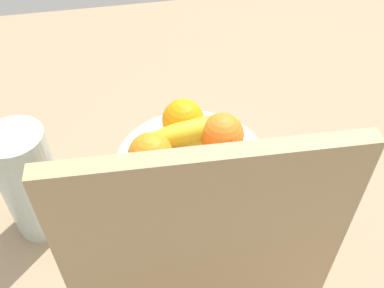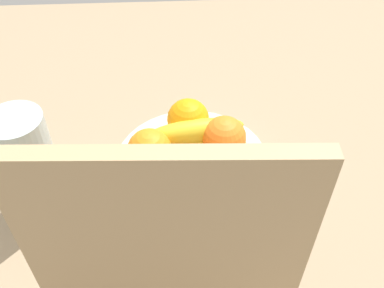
# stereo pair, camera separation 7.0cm
# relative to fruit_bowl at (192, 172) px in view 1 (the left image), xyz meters

# --- Properties ---
(ground_plane) EXTENTS (1.80, 1.40, 0.03)m
(ground_plane) POSITION_rel_fruit_bowl_xyz_m (-0.02, -0.00, -0.04)
(ground_plane) COLOR #988263
(fruit_bowl) EXTENTS (0.26, 0.26, 0.06)m
(fruit_bowl) POSITION_rel_fruit_bowl_xyz_m (0.00, 0.00, 0.00)
(fruit_bowl) COLOR beige
(fruit_bowl) RESTS_ON ground_plane
(orange_front_left) EXTENTS (0.07, 0.07, 0.07)m
(orange_front_left) POSITION_rel_fruit_bowl_xyz_m (0.01, 0.07, 0.07)
(orange_front_left) COLOR orange
(orange_front_left) RESTS_ON fruit_bowl
(orange_front_right) EXTENTS (0.07, 0.07, 0.07)m
(orange_front_right) POSITION_rel_fruit_bowl_xyz_m (-0.06, -0.02, 0.07)
(orange_front_right) COLOR orange
(orange_front_right) RESTS_ON fruit_bowl
(orange_center) EXTENTS (0.07, 0.07, 0.07)m
(orange_center) POSITION_rel_fruit_bowl_xyz_m (0.00, -0.06, 0.07)
(orange_center) COLOR orange
(orange_center) RESTS_ON fruit_bowl
(orange_back_left) EXTENTS (0.07, 0.07, 0.07)m
(orange_back_left) POSITION_rel_fruit_bowl_xyz_m (0.07, 0.01, 0.07)
(orange_back_left) COLOR orange
(orange_back_left) RESTS_ON fruit_bowl
(banana_bunch) EXTENTS (0.18, 0.07, 0.06)m
(banana_bunch) POSITION_rel_fruit_bowl_xyz_m (-0.01, -0.03, 0.06)
(banana_bunch) COLOR yellow
(banana_bunch) RESTS_ON fruit_bowl
(cutting_board) EXTENTS (0.28, 0.03, 0.36)m
(cutting_board) POSITION_rel_fruit_bowl_xyz_m (0.04, 0.27, 0.15)
(cutting_board) COLOR tan
(cutting_board) RESTS_ON ground_plane
(thermos_tumbler) EXTENTS (0.09, 0.09, 0.20)m
(thermos_tumbler) POSITION_rel_fruit_bowl_xyz_m (0.26, 0.04, 0.07)
(thermos_tumbler) COLOR #ADBFBE
(thermos_tumbler) RESTS_ON ground_plane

